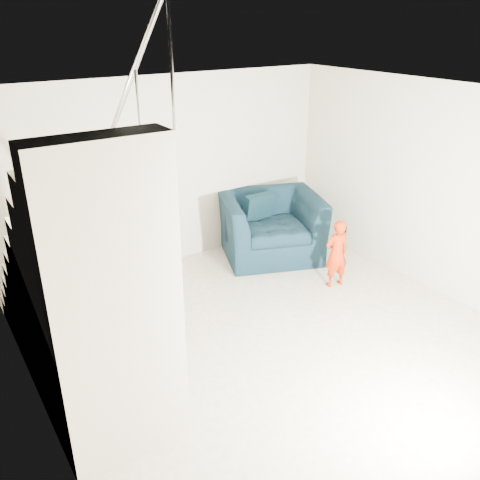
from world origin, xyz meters
name	(u,v)px	position (x,y,z in m)	size (l,w,h in m)	color
floor	(288,349)	(0.00, 0.00, 0.00)	(5.50, 5.50, 0.00)	gray
ceiling	(300,101)	(0.00, 0.00, 2.70)	(5.50, 5.50, 0.00)	silver
back_wall	(171,173)	(0.00, 2.75, 1.35)	(5.00, 5.00, 0.00)	#B3AB91
left_wall	(36,312)	(-2.50, 0.00, 1.35)	(5.50, 5.50, 0.00)	#B3AB91
right_wall	(449,194)	(2.50, 0.00, 1.35)	(5.50, 5.50, 0.00)	#B3AB91
armchair	(270,226)	(1.29, 2.09, 0.47)	(1.45, 1.27, 0.95)	black
toddler	(336,253)	(1.45, 0.81, 0.48)	(0.35, 0.23, 0.95)	#8E2704
side_table	(311,224)	(2.25, 2.25, 0.24)	(0.35, 0.35, 0.35)	white
staircase	(85,307)	(-2.00, 0.55, 0.95)	(1.02, 3.03, 3.62)	#ADA089
cushion	(258,208)	(1.20, 2.29, 0.72)	(0.46, 0.13, 0.44)	black
throw	(235,229)	(0.63, 2.05, 0.59)	(0.05, 0.50, 0.56)	black
phone	(345,229)	(1.53, 0.78, 0.83)	(0.02, 0.05, 0.10)	black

